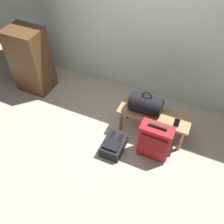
{
  "coord_description": "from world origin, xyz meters",
  "views": [
    {
      "loc": [
        0.89,
        -1.56,
        2.83
      ],
      "look_at": [
        -0.09,
        0.64,
        0.25
      ],
      "focal_mm": 38.15,
      "sensor_mm": 36.0,
      "label": 1
    }
  ],
  "objects_px": {
    "bench": "(154,117)",
    "cell_phone": "(177,123)",
    "duffel_bag_black": "(146,104)",
    "suitcase_upright_red": "(155,140)",
    "side_cabinet": "(31,61)",
    "backpack_dark": "(114,145)"
  },
  "relations": [
    {
      "from": "bench",
      "to": "cell_phone",
      "type": "xyz_separation_m",
      "value": [
        0.32,
        -0.05,
        0.07
      ]
    },
    {
      "from": "bench",
      "to": "cell_phone",
      "type": "height_order",
      "value": "cell_phone"
    },
    {
      "from": "bench",
      "to": "duffel_bag_black",
      "type": "bearing_deg",
      "value": 180.0
    },
    {
      "from": "duffel_bag_black",
      "to": "cell_phone",
      "type": "height_order",
      "value": "duffel_bag_black"
    },
    {
      "from": "backpack_dark",
      "to": "side_cabinet",
      "type": "bearing_deg",
      "value": 158.83
    },
    {
      "from": "duffel_bag_black",
      "to": "backpack_dark",
      "type": "relative_size",
      "value": 1.16
    },
    {
      "from": "cell_phone",
      "to": "side_cabinet",
      "type": "distance_m",
      "value": 2.51
    },
    {
      "from": "side_cabinet",
      "to": "suitcase_upright_red",
      "type": "bearing_deg",
      "value": -13.29
    },
    {
      "from": "bench",
      "to": "duffel_bag_black",
      "type": "relative_size",
      "value": 2.27
    },
    {
      "from": "cell_phone",
      "to": "suitcase_upright_red",
      "type": "distance_m",
      "value": 0.38
    },
    {
      "from": "cell_phone",
      "to": "suitcase_upright_red",
      "type": "relative_size",
      "value": 0.23
    },
    {
      "from": "duffel_bag_black",
      "to": "suitcase_upright_red",
      "type": "xyz_separation_m",
      "value": [
        0.27,
        -0.36,
        -0.24
      ]
    },
    {
      "from": "bench",
      "to": "backpack_dark",
      "type": "distance_m",
      "value": 0.69
    },
    {
      "from": "suitcase_upright_red",
      "to": "bench",
      "type": "bearing_deg",
      "value": 109.56
    },
    {
      "from": "duffel_bag_black",
      "to": "suitcase_upright_red",
      "type": "relative_size",
      "value": 0.72
    },
    {
      "from": "suitcase_upright_red",
      "to": "side_cabinet",
      "type": "bearing_deg",
      "value": 166.71
    },
    {
      "from": "duffel_bag_black",
      "to": "side_cabinet",
      "type": "bearing_deg",
      "value": 174.79
    },
    {
      "from": "cell_phone",
      "to": "side_cabinet",
      "type": "height_order",
      "value": "side_cabinet"
    },
    {
      "from": "bench",
      "to": "cell_phone",
      "type": "distance_m",
      "value": 0.33
    },
    {
      "from": "side_cabinet",
      "to": "backpack_dark",
      "type": "bearing_deg",
      "value": -21.17
    },
    {
      "from": "backpack_dark",
      "to": "side_cabinet",
      "type": "distance_m",
      "value": 1.97
    },
    {
      "from": "cell_phone",
      "to": "side_cabinet",
      "type": "relative_size",
      "value": 0.13
    }
  ]
}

